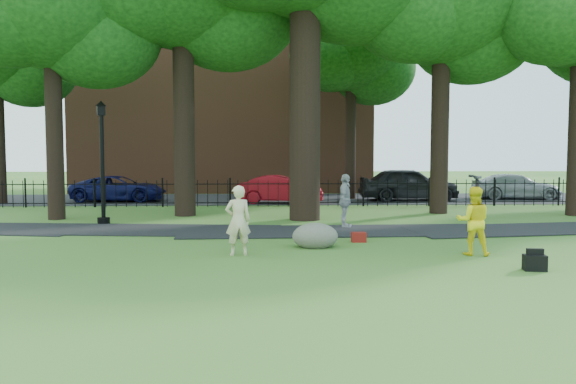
{
  "coord_description": "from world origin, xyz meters",
  "views": [
    {
      "loc": [
        -1.39,
        -13.08,
        2.41
      ],
      "look_at": [
        -0.8,
        2.0,
        1.35
      ],
      "focal_mm": 35.0,
      "sensor_mm": 36.0,
      "label": 1
    }
  ],
  "objects_px": {
    "lamppost": "(102,164)",
    "red_sedan": "(281,189)",
    "boulder": "(315,234)",
    "woman": "(238,220)",
    "man": "(473,221)"
  },
  "relations": [
    {
      "from": "boulder",
      "to": "man",
      "type": "bearing_deg",
      "value": -18.66
    },
    {
      "from": "woman",
      "to": "lamppost",
      "type": "xyz_separation_m",
      "value": [
        -4.83,
        5.94,
        1.21
      ]
    },
    {
      "from": "man",
      "to": "boulder",
      "type": "relative_size",
      "value": 1.38
    },
    {
      "from": "woman",
      "to": "red_sedan",
      "type": "bearing_deg",
      "value": -106.15
    },
    {
      "from": "woman",
      "to": "man",
      "type": "relative_size",
      "value": 1.02
    },
    {
      "from": "red_sedan",
      "to": "boulder",
      "type": "bearing_deg",
      "value": -171.39
    },
    {
      "from": "boulder",
      "to": "lamppost",
      "type": "height_order",
      "value": "lamppost"
    },
    {
      "from": "boulder",
      "to": "lamppost",
      "type": "distance_m",
      "value": 8.5
    },
    {
      "from": "lamppost",
      "to": "red_sedan",
      "type": "height_order",
      "value": "lamppost"
    },
    {
      "from": "man",
      "to": "red_sedan",
      "type": "xyz_separation_m",
      "value": [
        -4.19,
        13.72,
        -0.14
      ]
    },
    {
      "from": "boulder",
      "to": "red_sedan",
      "type": "distance_m",
      "value": 12.51
    },
    {
      "from": "boulder",
      "to": "woman",
      "type": "bearing_deg",
      "value": -151.28
    },
    {
      "from": "woman",
      "to": "man",
      "type": "xyz_separation_m",
      "value": [
        5.54,
        -0.18,
        -0.02
      ]
    },
    {
      "from": "lamppost",
      "to": "boulder",
      "type": "bearing_deg",
      "value": -56.56
    },
    {
      "from": "lamppost",
      "to": "red_sedan",
      "type": "relative_size",
      "value": 1.02
    }
  ]
}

